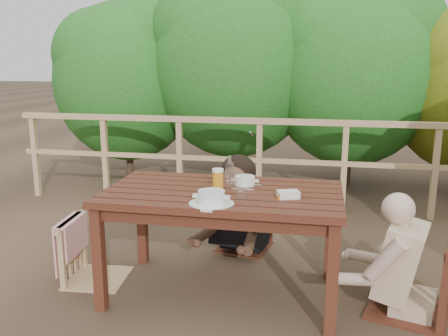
% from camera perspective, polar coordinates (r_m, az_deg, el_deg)
% --- Properties ---
extents(ground, '(60.00, 60.00, 0.00)m').
position_cam_1_polar(ground, '(3.54, -0.16, -14.55)').
color(ground, brown).
rests_on(ground, ground).
extents(table, '(1.60, 0.90, 0.74)m').
position_cam_1_polar(table, '(3.38, -0.17, -8.97)').
color(table, '#3F1D12').
rests_on(table, ground).
extents(chair_left, '(0.48, 0.48, 0.89)m').
position_cam_1_polar(chair_left, '(3.68, -15.10, -6.39)').
color(chair_left, tan).
rests_on(chair_left, ground).
extents(chair_far, '(0.49, 0.49, 0.85)m').
position_cam_1_polar(chair_far, '(4.15, 2.48, -4.04)').
color(chair_far, '#3F1D12').
rests_on(chair_far, ground).
extents(chair_right, '(0.64, 0.64, 1.03)m').
position_cam_1_polar(chair_right, '(3.32, 21.68, -7.70)').
color(chair_right, '#3F1D12').
rests_on(chair_right, ground).
extents(woman, '(0.64, 0.74, 1.31)m').
position_cam_1_polar(woman, '(4.11, 2.55, -0.86)').
color(woman, black).
rests_on(woman, ground).
extents(diner_right, '(0.77, 0.69, 1.30)m').
position_cam_1_polar(diner_right, '(3.29, 22.40, -5.46)').
color(diner_right, tan).
rests_on(diner_right, ground).
extents(railing, '(5.60, 0.10, 1.01)m').
position_cam_1_polar(railing, '(5.24, 4.20, 0.43)').
color(railing, tan).
rests_on(railing, ground).
extents(hedge_row, '(6.60, 1.60, 3.80)m').
position_cam_1_polar(hedge_row, '(6.29, 9.60, 15.15)').
color(hedge_row, '#1E581A').
rests_on(hedge_row, ground).
extents(soup_near, '(0.28, 0.28, 0.09)m').
position_cam_1_polar(soup_near, '(2.97, -1.51, -3.60)').
color(soup_near, silver).
rests_on(soup_near, table).
extents(soup_far, '(0.24, 0.24, 0.08)m').
position_cam_1_polar(soup_far, '(3.39, 2.48, -1.62)').
color(soup_far, white).
rests_on(soup_far, table).
extents(bread_roll, '(0.13, 0.10, 0.07)m').
position_cam_1_polar(bread_roll, '(3.06, -1.17, -3.26)').
color(bread_roll, olive).
rests_on(bread_roll, table).
extents(beer_glass, '(0.08, 0.08, 0.15)m').
position_cam_1_polar(beer_glass, '(3.30, -0.73, -1.37)').
color(beer_glass, orange).
rests_on(beer_glass, table).
extents(bottle, '(0.06, 0.06, 0.24)m').
position_cam_1_polar(bottle, '(3.28, 0.68, -0.62)').
color(bottle, silver).
rests_on(bottle, table).
extents(tumbler, '(0.07, 0.07, 0.08)m').
position_cam_1_polar(tumbler, '(3.06, 2.13, -3.24)').
color(tumbler, silver).
rests_on(tumbler, table).
extents(butter_tub, '(0.16, 0.14, 0.06)m').
position_cam_1_polar(butter_tub, '(3.11, 7.65, -3.27)').
color(butter_tub, silver).
rests_on(butter_tub, table).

